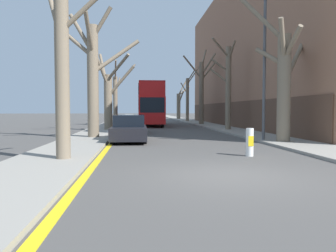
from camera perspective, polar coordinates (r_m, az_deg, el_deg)
The scene contains 19 objects.
ground_plane at distance 8.94m, azimuth 10.74°, elevation -8.46°, with size 300.00×300.00×0.00m, color #4C4947.
sidewalk_left at distance 58.52m, azimuth -8.18°, elevation 1.17°, with size 2.74×120.00×0.12m, color gray.
sidewalk_right at distance 58.97m, azimuth 2.30°, elevation 1.21°, with size 2.74×120.00×0.12m, color gray.
building_facade_right at distance 36.46m, azimuth 18.01°, elevation 11.73°, with size 10.08×37.86×14.95m.
kerb_line_stripe at distance 58.46m, azimuth -6.66°, elevation 1.12°, with size 0.24×120.00×0.01m, color yellow.
street_tree_left_0 at distance 11.64m, azimuth -17.34°, elevation 12.43°, with size 3.96×3.02×7.98m.
street_tree_left_1 at distance 20.26m, azimuth -12.94°, elevation 8.86°, with size 5.10×2.94×7.79m.
street_tree_left_2 at distance 27.51m, azimuth -10.30°, elevation 5.39°, with size 3.48×3.49×6.88m.
street_tree_left_3 at distance 36.52m, azimuth -9.06°, elevation 5.01°, with size 3.51×3.78×6.93m.
street_tree_right_0 at distance 17.98m, azimuth 19.38°, elevation 7.70°, with size 3.95×3.30×7.86m.
street_tree_right_1 at distance 27.77m, azimuth 10.35°, elevation 6.98°, with size 1.96×1.74×7.45m.
street_tree_right_2 at distance 38.16m, azimuth 5.91°, elevation 6.49°, with size 4.65×2.58×8.79m.
street_tree_right_3 at distance 48.27m, azimuth 3.48°, elevation 5.03°, with size 3.18×1.53×8.62m.
street_tree_right_4 at distance 59.59m, azimuth 1.99°, elevation 3.93°, with size 2.67×4.93×7.30m.
double_decker_bus at distance 36.20m, azimuth -3.13°, elevation 4.15°, with size 2.61×10.46×4.54m.
parked_car_0 at distance 18.15m, azimuth -6.79°, elevation -0.52°, with size 1.87×4.42×1.46m.
parked_car_1 at distance 24.40m, azimuth -6.41°, elevation 0.17°, with size 1.85×3.92×1.27m.
lamp_post at distance 18.79m, azimuth 16.20°, elevation 12.08°, with size 1.40×0.20×8.66m.
traffic_bollard at distance 12.68m, azimuth 14.03°, elevation -2.75°, with size 0.29×0.30×1.06m.
Camera 1 is at (-2.44, -8.42, 1.75)m, focal length 35.00 mm.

